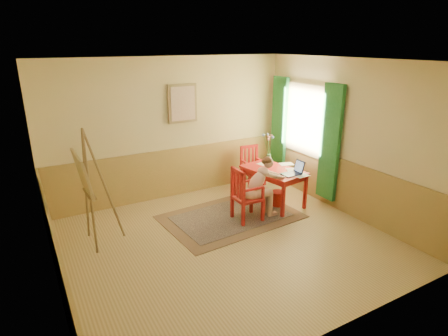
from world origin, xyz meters
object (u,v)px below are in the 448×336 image
easel (86,178)px  laptop (294,171)px  table (273,174)px  chair_left (245,195)px  figure (260,185)px  chair_back (252,168)px

easel → laptop: bearing=-8.6°
table → chair_left: bearing=-157.8°
figure → laptop: 0.74m
chair_left → easel: (-2.53, 0.49, 0.62)m
laptop → easel: size_ratio=0.22×
chair_back → figure: 1.42m
figure → easel: size_ratio=0.61×
chair_left → chair_back: size_ratio=1.05×
chair_left → figure: bearing=-3.9°
easel → chair_back: bearing=11.9°
table → laptop: 0.46m
figure → easel: easel is taller
table → chair_left: (-0.87, -0.35, -0.14)m
laptop → chair_back: bearing=93.2°
table → figure: (-0.56, -0.38, -0.00)m
chair_back → figure: bearing=-117.6°
chair_back → laptop: bearing=-86.8°
laptop → easel: 3.62m
chair_left → easel: bearing=169.0°
chair_back → laptop: 1.32m
table → easel: size_ratio=0.70×
table → chair_back: bearing=84.3°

